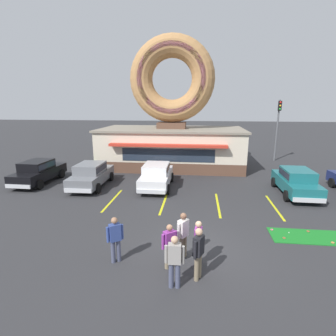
{
  "coord_description": "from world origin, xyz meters",
  "views": [
    {
      "loc": [
        0.08,
        -8.76,
        5.37
      ],
      "look_at": [
        -1.52,
        5.0,
        2.0
      ],
      "focal_mm": 28.0,
      "sensor_mm": 36.0,
      "label": 1
    }
  ],
  "objects": [
    {
      "name": "pedestrian_crossing_woman",
      "position": [
        0.18,
        -1.47,
        0.97
      ],
      "size": [
        0.37,
        0.55,
        1.73
      ],
      "color": "#7F7056",
      "rests_on": "ground"
    },
    {
      "name": "trash_bin",
      "position": [
        -8.29,
        10.82,
        0.5
      ],
      "size": [
        0.57,
        0.57,
        0.97
      ],
      "color": "#1E662D",
      "rests_on": "ground"
    },
    {
      "name": "car_black",
      "position": [
        -10.94,
        7.73,
        0.87
      ],
      "size": [
        2.03,
        4.58,
        1.6
      ],
      "color": "black",
      "rests_on": "ground"
    },
    {
      "name": "mini_donut_mid_left",
      "position": [
        3.69,
        1.46,
        0.05
      ],
      "size": [
        0.13,
        0.13,
        0.04
      ],
      "primitive_type": "torus",
      "color": "brown",
      "rests_on": "putting_mat"
    },
    {
      "name": "ground_plane",
      "position": [
        0.0,
        0.0,
        0.0
      ],
      "size": [
        160.0,
        160.0,
        0.0
      ],
      "primitive_type": "plane",
      "color": "#2D2D30"
    },
    {
      "name": "mini_donut_near_left",
      "position": [
        4.89,
        2.19,
        0.05
      ],
      "size": [
        0.13,
        0.13,
        0.04
      ],
      "primitive_type": "torus",
      "color": "brown",
      "rests_on": "putting_mat"
    },
    {
      "name": "pedestrian_leather_jacket_man",
      "position": [
        -0.36,
        -0.34,
        0.95
      ],
      "size": [
        0.41,
        0.51,
        1.71
      ],
      "color": "#7F7056",
      "rests_on": "ground"
    },
    {
      "name": "putting_mat",
      "position": [
        4.82,
        1.76,
        0.01
      ],
      "size": [
        3.2,
        1.32,
        0.03
      ],
      "primitive_type": "cube",
      "color": "#197523",
      "rests_on": "ground"
    },
    {
      "name": "car_white",
      "position": [
        -2.6,
        7.7,
        0.87
      ],
      "size": [
        2.02,
        4.58,
        1.6
      ],
      "color": "silver",
      "rests_on": "ground"
    },
    {
      "name": "pedestrian_hooded_kid",
      "position": [
        -2.67,
        -0.86,
        0.93
      ],
      "size": [
        0.51,
        0.41,
        1.67
      ],
      "color": "#474C66",
      "rests_on": "ground"
    },
    {
      "name": "pedestrian_clipboard_woman",
      "position": [
        -0.52,
        -1.96,
        0.94
      ],
      "size": [
        0.6,
        0.26,
        1.69
      ],
      "color": "#474C66",
      "rests_on": "ground"
    },
    {
      "name": "pedestrian_beanie_man",
      "position": [
        -0.78,
        -0.98,
        0.86
      ],
      "size": [
        0.49,
        0.42,
        1.57
      ],
      "color": "#7F7056",
      "rests_on": "ground"
    },
    {
      "name": "parking_stripe_left",
      "position": [
        -1.75,
        5.0,
        0.0
      ],
      "size": [
        0.12,
        3.6,
        0.01
      ],
      "primitive_type": "cube",
      "color": "yellow",
      "rests_on": "ground"
    },
    {
      "name": "car_grey",
      "position": [
        -6.95,
        7.36,
        0.87
      ],
      "size": [
        2.06,
        4.6,
        1.6
      ],
      "color": "slate",
      "rests_on": "ground"
    },
    {
      "name": "mini_donut_near_right",
      "position": [
        3.38,
        2.16,
        0.05
      ],
      "size": [
        0.13,
        0.13,
        0.04
      ],
      "primitive_type": "torus",
      "color": "#D8667F",
      "rests_on": "putting_mat"
    },
    {
      "name": "donut_shop_building",
      "position": [
        -2.24,
        13.94,
        3.74
      ],
      "size": [
        12.3,
        6.75,
        10.96
      ],
      "color": "brown",
      "rests_on": "ground"
    },
    {
      "name": "car_teal",
      "position": [
        6.05,
        7.28,
        0.87
      ],
      "size": [
        2.01,
        4.58,
        1.6
      ],
      "color": "#196066",
      "rests_on": "ground"
    },
    {
      "name": "parking_stripe_centre",
      "position": [
        4.25,
        5.0,
        0.0
      ],
      "size": [
        0.12,
        3.6,
        0.01
      ],
      "primitive_type": "cube",
      "color": "yellow",
      "rests_on": "ground"
    },
    {
      "name": "pedestrian_blue_sweater_man",
      "position": [
        0.17,
        -0.77,
        0.91
      ],
      "size": [
        0.27,
        0.59,
        1.64
      ],
      "color": "#474C66",
      "rests_on": "ground"
    },
    {
      "name": "parking_stripe_far_left",
      "position": [
        -4.75,
        5.0,
        0.0
      ],
      "size": [
        0.12,
        3.6,
        0.01
      ],
      "primitive_type": "cube",
      "color": "yellow",
      "rests_on": "ground"
    },
    {
      "name": "golf_ball",
      "position": [
        4.03,
        1.95,
        0.05
      ],
      "size": [
        0.04,
        0.04,
        0.04
      ],
      "primitive_type": "sphere",
      "color": "white",
      "rests_on": "putting_mat"
    },
    {
      "name": "traffic_light_pole",
      "position": [
        7.55,
        17.45,
        3.71
      ],
      "size": [
        0.28,
        0.47,
        5.8
      ],
      "color": "#595B60",
      "rests_on": "ground"
    },
    {
      "name": "mini_donut_mid_centre",
      "position": [
        5.49,
        1.3,
        0.05
      ],
      "size": [
        0.13,
        0.13,
        0.04
      ],
      "primitive_type": "torus",
      "color": "#D17F47",
      "rests_on": "putting_mat"
    },
    {
      "name": "parking_stripe_mid_left",
      "position": [
        1.25,
        5.0,
        0.0
      ],
      "size": [
        0.12,
        3.6,
        0.01
      ],
      "primitive_type": "cube",
      "color": "yellow",
      "rests_on": "ground"
    }
  ]
}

